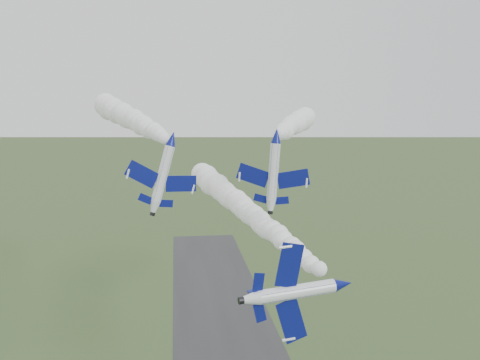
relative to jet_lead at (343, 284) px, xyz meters
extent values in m
cylinder|color=white|center=(-0.06, 0.09, 0.00)|extent=(2.95, 8.28, 1.52)
cone|color=navy|center=(0.85, -4.96, 0.00)|extent=(1.88, 2.37, 1.52)
cone|color=white|center=(-0.95, 4.95, 0.00)|extent=(1.81, 1.99, 1.52)
cylinder|color=black|center=(-1.12, 5.90, 0.00)|extent=(0.86, 0.71, 0.77)
ellipsoid|color=black|center=(0.84, -1.87, 0.02)|extent=(1.50, 2.93, 1.02)
cube|color=navy|center=(-0.49, 0.80, 2.89)|extent=(0.77, 2.35, 4.46)
cube|color=navy|center=(-0.20, 0.85, -2.91)|extent=(0.77, 2.35, 4.46)
cube|color=navy|center=(-0.87, 4.08, 1.55)|extent=(0.38, 1.08, 1.94)
cube|color=navy|center=(-0.71, 4.11, -1.55)|extent=(0.38, 1.08, 1.94)
cube|color=navy|center=(0.49, 4.09, 0.06)|extent=(2.38, 1.90, 0.22)
cylinder|color=white|center=(-17.51, 21.61, 14.06)|extent=(3.40, 7.99, 1.72)
cone|color=navy|center=(-16.42, 16.81, 14.06)|extent=(2.13, 2.37, 1.72)
cone|color=white|center=(-18.56, 26.22, 14.06)|extent=(2.05, 2.01, 1.72)
cylinder|color=black|center=(-18.76, 27.13, 14.06)|extent=(0.97, 0.74, 0.87)
ellipsoid|color=black|center=(-16.93, 19.68, 14.56)|extent=(1.71, 2.86, 1.15)
cube|color=navy|center=(-20.32, 21.73, 14.69)|extent=(4.53, 3.09, 1.29)
cube|color=navy|center=(-15.10, 22.91, 13.17)|extent=(4.53, 3.09, 1.29)
cube|color=navy|center=(-19.77, 25.09, 14.47)|extent=(1.99, 1.40, 0.60)
cube|color=navy|center=(-16.98, 25.72, 13.66)|extent=(1.99, 1.40, 0.60)
cube|color=navy|center=(-18.00, 25.26, 15.22)|extent=(0.98, 1.60, 2.00)
cylinder|color=white|center=(-3.10, 21.44, 14.39)|extent=(3.60, 8.10, 1.52)
cone|color=navy|center=(-4.45, 16.59, 14.39)|extent=(2.03, 2.42, 1.52)
cone|color=white|center=(-1.81, 26.11, 14.39)|extent=(1.92, 2.05, 1.52)
cylinder|color=black|center=(-1.56, 27.02, 14.39)|extent=(0.90, 0.76, 0.77)
ellipsoid|color=black|center=(-3.62, 19.45, 14.92)|extent=(1.71, 2.91, 1.02)
cube|color=navy|center=(-5.65, 22.93, 14.45)|extent=(4.82, 3.36, 0.45)
cube|color=navy|center=(-0.17, 21.42, 14.05)|extent=(4.82, 3.36, 0.45)
cube|color=navy|center=(-3.50, 25.69, 14.50)|extent=(2.11, 1.51, 0.23)
cube|color=navy|center=(-0.58, 24.88, 14.28)|extent=(2.11, 1.51, 0.23)
cube|color=navy|center=(-2.01, 25.04, 15.62)|extent=(0.66, 1.53, 2.09)
camera|label=1|loc=(-17.15, -51.78, 17.98)|focal=40.00mm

